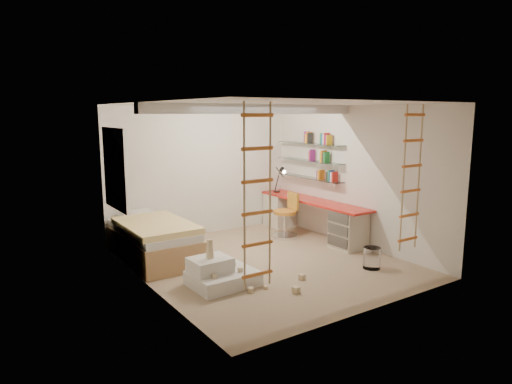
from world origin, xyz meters
TOP-DOWN VIEW (x-y plane):
  - floor at (0.00, 0.00)m, footprint 4.50×4.50m
  - ceiling_beam at (0.00, 0.30)m, footprint 4.00×0.18m
  - window_frame at (-1.97, 1.50)m, footprint 0.06×1.15m
  - window_blind at (-1.93, 1.50)m, footprint 0.02×1.00m
  - rope_ladder_left at (-1.35, -1.75)m, footprint 0.41×0.04m
  - rope_ladder_right at (1.35, -1.75)m, footprint 0.41×0.04m
  - waste_bin at (1.24, -1.17)m, footprint 0.28×0.28m
  - desk at (1.72, 0.86)m, footprint 0.56×2.80m
  - shelves at (1.87, 1.13)m, footprint 0.25×1.80m
  - bed at (-1.48, 1.23)m, footprint 1.02×2.00m
  - task_lamp at (1.67, 1.82)m, footprint 0.14×0.36m
  - swivel_chair at (1.24, 1.07)m, footprint 0.58×0.58m
  - play_platform at (-1.14, -0.45)m, footprint 0.94×0.74m
  - toy_blocks at (-0.89, -0.68)m, footprint 1.39×1.00m
  - books at (1.87, 1.13)m, footprint 0.14×0.70m

SIDE VIEW (x-z plane):
  - floor at x=0.00m, z-range 0.00..0.00m
  - play_platform at x=-1.14m, z-range -0.04..0.37m
  - waste_bin at x=1.24m, z-range 0.00..0.34m
  - toy_blocks at x=-0.89m, z-range -0.07..0.61m
  - swivel_chair at x=1.24m, z-range -0.12..0.78m
  - bed at x=-1.48m, z-range -0.02..0.67m
  - desk at x=1.72m, z-range 0.03..0.78m
  - task_lamp at x=1.67m, z-range 0.85..1.42m
  - shelves at x=1.87m, z-range 1.14..1.86m
  - rope_ladder_left at x=-1.35m, z-range 0.45..2.58m
  - rope_ladder_right at x=1.35m, z-range 0.45..2.58m
  - window_frame at x=-1.97m, z-range 0.88..2.23m
  - window_blind at x=-1.93m, z-range 0.95..2.15m
  - books at x=1.87m, z-range 1.18..2.10m
  - ceiling_beam at x=0.00m, z-range 2.44..2.60m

